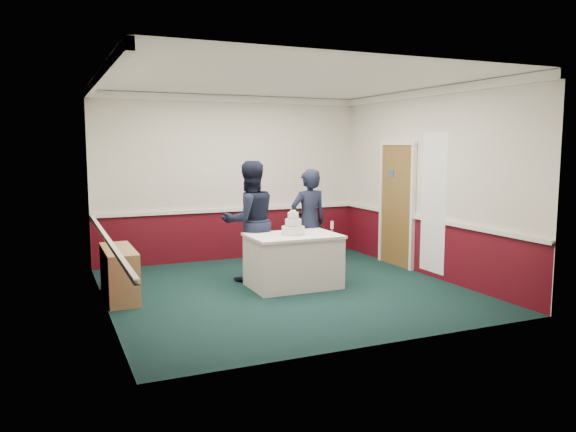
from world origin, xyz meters
name	(u,v)px	position (x,y,z in m)	size (l,w,h in m)	color
ground	(285,290)	(0.00, 0.00, 0.00)	(5.00, 5.00, 0.00)	#112928
room_shell	(274,154)	(0.08, 0.61, 1.97)	(5.00, 5.00, 3.00)	silver
sideboard	(120,273)	(-2.28, 0.48, 0.35)	(0.41, 1.20, 0.70)	tan
cake_table	(293,260)	(0.18, 0.12, 0.40)	(1.32, 0.92, 0.79)	white
wedding_cake	(293,227)	(0.18, 0.12, 0.90)	(0.35, 0.35, 0.36)	white
cake_knife	(297,236)	(0.15, -0.08, 0.79)	(0.01, 0.22, 0.01)	silver
champagne_flute	(332,226)	(0.68, -0.16, 0.93)	(0.05, 0.05, 0.21)	silver
person_man	(250,221)	(-0.27, 0.77, 0.93)	(0.91, 0.71, 1.87)	black
person_woman	(309,223)	(0.72, 0.72, 0.86)	(0.63, 0.41, 1.73)	black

